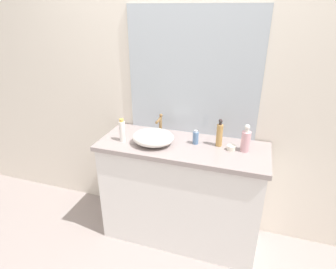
{
  "coord_description": "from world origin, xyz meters",
  "views": [
    {
      "loc": [
        0.58,
        -1.45,
        1.87
      ],
      "look_at": [
        -0.02,
        0.41,
        0.98
      ],
      "focal_mm": 30.01,
      "sensor_mm": 36.0,
      "label": 1
    }
  ],
  "objects_px": {
    "soap_dispenser": "(219,134)",
    "candle_jar": "(231,148)",
    "sink_basin": "(153,137)",
    "lotion_bottle": "(246,140)",
    "perfume_bottle": "(122,131)",
    "spray_can": "(196,138)"
  },
  "relations": [
    {
      "from": "soap_dispenser",
      "to": "candle_jar",
      "type": "distance_m",
      "value": 0.13
    },
    {
      "from": "sink_basin",
      "to": "candle_jar",
      "type": "xyz_separation_m",
      "value": [
        0.59,
        0.08,
        -0.04
      ]
    },
    {
      "from": "lotion_bottle",
      "to": "perfume_bottle",
      "type": "bearing_deg",
      "value": -172.6
    },
    {
      "from": "spray_can",
      "to": "candle_jar",
      "type": "xyz_separation_m",
      "value": [
        0.28,
        -0.02,
        -0.03
      ]
    },
    {
      "from": "lotion_bottle",
      "to": "perfume_bottle",
      "type": "distance_m",
      "value": 0.94
    },
    {
      "from": "perfume_bottle",
      "to": "spray_can",
      "type": "distance_m",
      "value": 0.58
    },
    {
      "from": "sink_basin",
      "to": "spray_can",
      "type": "height_order",
      "value": "spray_can"
    },
    {
      "from": "soap_dispenser",
      "to": "perfume_bottle",
      "type": "distance_m",
      "value": 0.76
    },
    {
      "from": "perfume_bottle",
      "to": "soap_dispenser",
      "type": "bearing_deg",
      "value": 11.38
    },
    {
      "from": "lotion_bottle",
      "to": "soap_dispenser",
      "type": "bearing_deg",
      "value": 172.05
    },
    {
      "from": "sink_basin",
      "to": "lotion_bottle",
      "type": "xyz_separation_m",
      "value": [
        0.69,
        0.1,
        0.03
      ]
    },
    {
      "from": "spray_can",
      "to": "candle_jar",
      "type": "bearing_deg",
      "value": -4.65
    },
    {
      "from": "sink_basin",
      "to": "spray_can",
      "type": "xyz_separation_m",
      "value": [
        0.31,
        0.1,
        -0.0
      ]
    },
    {
      "from": "soap_dispenser",
      "to": "lotion_bottle",
      "type": "xyz_separation_m",
      "value": [
        0.2,
        -0.03,
        -0.01
      ]
    },
    {
      "from": "sink_basin",
      "to": "candle_jar",
      "type": "height_order",
      "value": "sink_basin"
    },
    {
      "from": "soap_dispenser",
      "to": "candle_jar",
      "type": "xyz_separation_m",
      "value": [
        0.1,
        -0.04,
        -0.08
      ]
    },
    {
      "from": "spray_can",
      "to": "lotion_bottle",
      "type": "bearing_deg",
      "value": -0.78
    },
    {
      "from": "spray_can",
      "to": "candle_jar",
      "type": "relative_size",
      "value": 1.77
    },
    {
      "from": "soap_dispenser",
      "to": "sink_basin",
      "type": "bearing_deg",
      "value": -165.52
    },
    {
      "from": "spray_can",
      "to": "candle_jar",
      "type": "distance_m",
      "value": 0.28
    },
    {
      "from": "sink_basin",
      "to": "spray_can",
      "type": "bearing_deg",
      "value": 18.45
    },
    {
      "from": "perfume_bottle",
      "to": "spray_can",
      "type": "relative_size",
      "value": 1.65
    }
  ]
}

